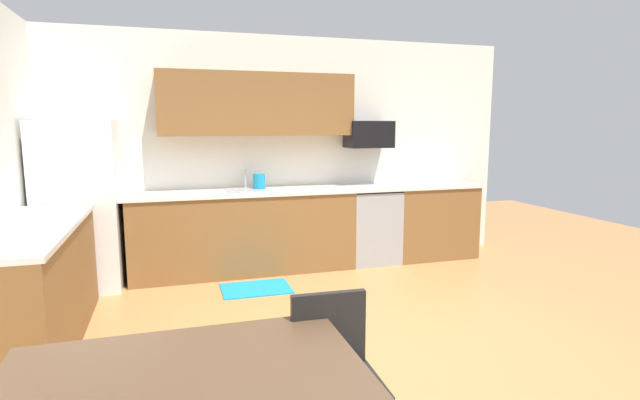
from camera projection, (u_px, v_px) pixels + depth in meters
ground_plane at (359, 353)px, 3.67m from camera, size 12.00×12.00×0.00m
wall_back at (280, 152)px, 5.98m from camera, size 5.80×0.10×2.70m
cabinet_run_back at (245, 233)px, 5.64m from camera, size 2.49×0.60×0.90m
cabinet_run_back_right at (431, 221)px, 6.32m from camera, size 1.06×0.60×0.90m
cabinet_run_left at (34, 290)px, 3.70m from camera, size 0.60×2.00×0.90m
countertop_back at (287, 191)px, 5.71m from camera, size 4.80×0.64×0.04m
countertop_left at (28, 228)px, 3.63m from camera, size 0.64×2.00×0.04m
upper_cabinets_back at (258, 104)px, 5.60m from camera, size 2.20×0.34×0.70m
refrigerator at (79, 206)px, 5.02m from camera, size 0.76×0.70×1.72m
oven_range at (370, 225)px, 6.08m from camera, size 0.60×0.60×0.91m
microwave at (369, 134)px, 6.01m from camera, size 0.54×0.36×0.32m
sink_basin at (248, 196)px, 5.59m from camera, size 0.48×0.40×0.14m
sink_faucet at (245, 180)px, 5.73m from camera, size 0.02×0.02×0.24m
dining_table at (184, 389)px, 1.91m from camera, size 1.40×0.90×0.72m
chair_near_table at (335, 369)px, 2.40m from camera, size 0.41×0.41×0.85m
floor_mat at (256, 288)px, 5.09m from camera, size 0.70×0.50×0.01m
kettle at (259, 182)px, 5.65m from camera, size 0.14×0.14×0.20m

